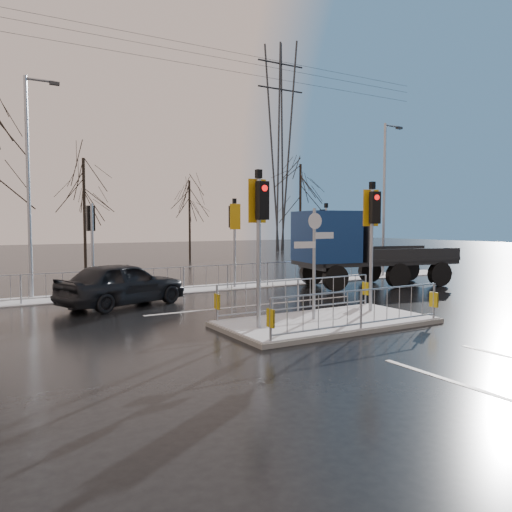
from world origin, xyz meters
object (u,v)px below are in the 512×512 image
car_far_lane (123,284)px  street_lamp_right (385,193)px  traffic_island (326,311)px  flatbed_truck (346,247)px  street_lamp_left (30,178)px

car_far_lane → street_lamp_right: (14.61, 2.54, 3.63)m
street_lamp_right → car_far_lane: bearing=-170.1°
car_far_lane → traffic_island: bearing=-165.8°
flatbed_truck → street_lamp_right: (4.68, 2.42, 2.62)m
flatbed_truck → car_far_lane: bearing=-179.3°
car_far_lane → street_lamp_left: size_ratio=0.54×
flatbed_truck → street_lamp_right: bearing=27.3°
street_lamp_right → street_lamp_left: size_ratio=0.98×
traffic_island → flatbed_truck: bearing=45.8°
street_lamp_right → street_lamp_left: 17.03m
car_far_lane → flatbed_truck: 9.98m
traffic_island → street_lamp_left: street_lamp_left is taller
traffic_island → street_lamp_right: (10.58, 8.49, 4.00)m
traffic_island → flatbed_truck: traffic_island is taller
traffic_island → flatbed_truck: 8.58m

